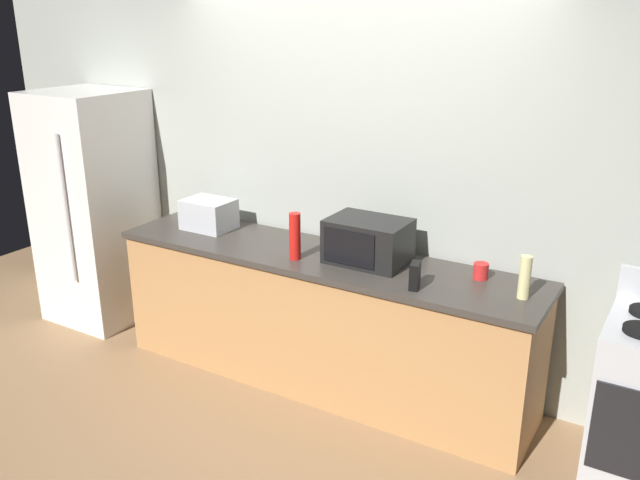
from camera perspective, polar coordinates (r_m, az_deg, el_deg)
The scene contains 10 objects.
ground_plane at distance 4.28m, azimuth -2.84°, elevation -14.30°, with size 8.00×8.00×0.00m, color #93704C.
back_wall at distance 4.38m, azimuth 2.77°, elevation 5.84°, with size 6.40×0.10×2.70m, color #9EA399.
counter_run at distance 4.35m, azimuth 0.00°, elevation -6.84°, with size 2.84×0.64×0.90m.
refrigerator at distance 5.46m, azimuth -18.80°, elevation 2.64°, with size 0.72×0.73×1.80m.
microwave at distance 4.03m, azimuth 4.15°, elevation -0.08°, with size 0.48×0.35×0.27m.
toaster_oven at distance 4.71m, azimuth -9.55°, elevation 2.20°, with size 0.34×0.26×0.21m, color #B7BABF.
cordless_phone at distance 3.69m, azimuth 8.17°, elevation -3.04°, with size 0.05×0.11×0.15m, color black.
bottle_vinegar at distance 3.68m, azimuth 17.20°, elevation -3.08°, with size 0.06×0.06×0.24m, color beige.
bottle_hot_sauce at distance 4.07m, azimuth -2.17°, elevation 0.33°, with size 0.07×0.07×0.29m, color red.
mug_red at distance 3.91m, azimuth 13.67°, elevation -2.60°, with size 0.09×0.09×0.09m, color red.
Camera 1 is at (2.01, -2.95, 2.36)m, focal length 37.20 mm.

